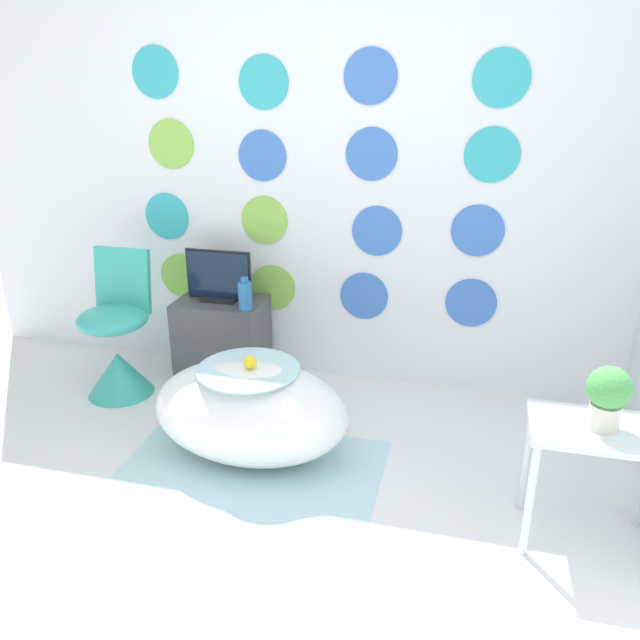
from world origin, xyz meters
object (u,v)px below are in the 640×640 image
tv (219,278)px  potted_plant_left (608,395)px  bathtub (250,411)px  vase (245,295)px  chair (117,348)px

tv → potted_plant_left: (1.94, -1.00, 0.02)m
bathtub → potted_plant_left: potted_plant_left is taller
bathtub → potted_plant_left: 1.55m
potted_plant_left → tv: bearing=152.6°
tv → potted_plant_left: 2.19m
vase → tv: bearing=151.4°
tv → vase: size_ratio=2.07×
chair → tv: 0.70m
tv → chair: bearing=-145.4°
chair → potted_plant_left: chair is taller
vase → potted_plant_left: potted_plant_left is taller
chair → potted_plant_left: 2.55m
tv → vase: (0.20, -0.11, -0.05)m
chair → vase: 0.80m
vase → potted_plant_left: (1.74, -0.89, 0.07)m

